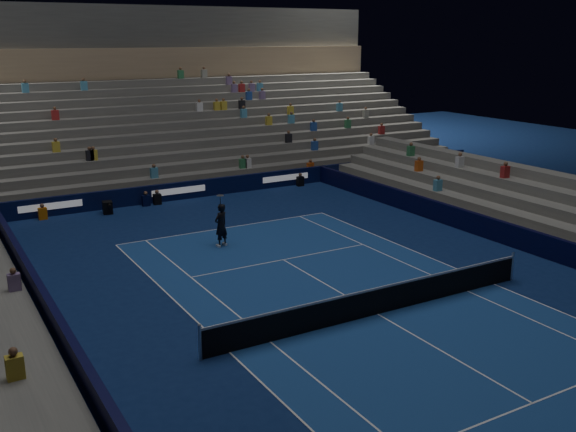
% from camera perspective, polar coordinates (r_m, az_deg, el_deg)
% --- Properties ---
extents(ground, '(90.00, 90.00, 0.00)m').
position_cam_1_polar(ground, '(22.43, 7.80, -8.48)').
color(ground, '#0D1F50').
rests_on(ground, ground).
extents(court_surface, '(10.97, 23.77, 0.01)m').
position_cam_1_polar(court_surface, '(22.43, 7.80, -8.46)').
color(court_surface, navy).
rests_on(court_surface, ground).
extents(sponsor_barrier_far, '(44.00, 0.25, 1.00)m').
position_cam_1_polar(sponsor_barrier_far, '(37.82, -9.55, 2.16)').
color(sponsor_barrier_far, black).
rests_on(sponsor_barrier_far, ground).
extents(sponsor_barrier_east, '(0.25, 37.00, 1.00)m').
position_cam_1_polar(sponsor_barrier_east, '(28.93, 23.25, -3.03)').
color(sponsor_barrier_east, black).
rests_on(sponsor_barrier_east, ground).
extents(sponsor_barrier_west, '(0.25, 37.00, 1.00)m').
position_cam_1_polar(sponsor_barrier_west, '(18.44, -17.41, -12.90)').
color(sponsor_barrier_west, black).
rests_on(sponsor_barrier_west, ground).
extents(grandstand_main, '(44.00, 15.20, 11.20)m').
position_cam_1_polar(grandstand_main, '(46.13, -13.92, 7.92)').
color(grandstand_main, '#5E5E5A').
rests_on(grandstand_main, ground).
extents(tennis_net, '(12.90, 0.10, 1.10)m').
position_cam_1_polar(tennis_net, '(22.23, 7.85, -7.29)').
color(tennis_net, '#B2B2B7').
rests_on(tennis_net, ground).
extents(tennis_player, '(0.83, 0.71, 1.94)m').
position_cam_1_polar(tennis_player, '(29.02, -5.86, -0.80)').
color(tennis_player, black).
rests_on(tennis_player, ground).
extents(broadcast_camera, '(0.58, 1.00, 0.65)m').
position_cam_1_polar(broadcast_camera, '(35.65, -15.43, 0.73)').
color(broadcast_camera, black).
rests_on(broadcast_camera, ground).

